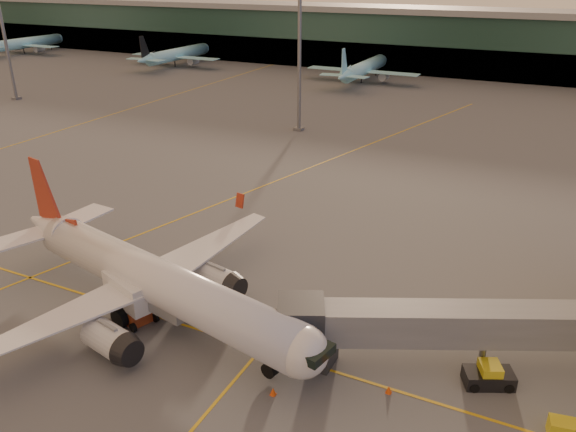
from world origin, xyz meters
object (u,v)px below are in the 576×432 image
at_px(catering_truck, 131,295).
at_px(pushback_tug, 489,376).
at_px(main_airplane, 150,280).
at_px(gpu_cart, 566,430).

xyz_separation_m(catering_truck, pushback_tug, (28.83, 4.57, -1.55)).
bearing_deg(pushback_tug, catering_truck, 164.24).
xyz_separation_m(main_airplane, catering_truck, (-1.39, -1.06, -1.33)).
distance_m(catering_truck, gpu_cart, 34.06).
height_order(main_airplane, catering_truck, main_airplane).
height_order(main_airplane, pushback_tug, main_airplane).
bearing_deg(catering_truck, pushback_tug, 28.70).
distance_m(main_airplane, pushback_tug, 27.80).
bearing_deg(catering_truck, main_airplane, 56.98).
height_order(catering_truck, gpu_cart, catering_truck).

